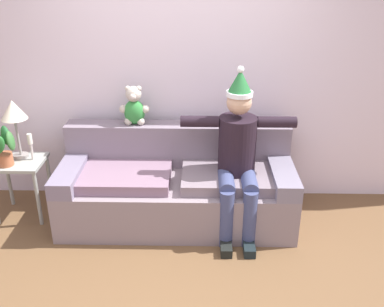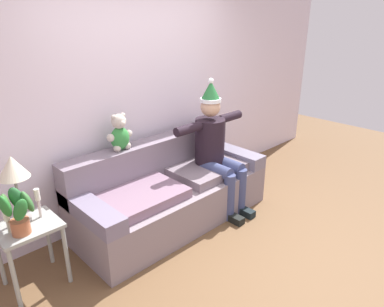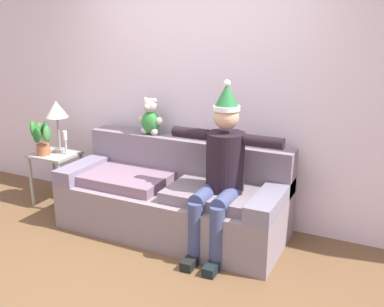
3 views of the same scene
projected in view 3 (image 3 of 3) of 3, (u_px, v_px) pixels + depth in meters
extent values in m
plane|color=brown|center=(114.00, 281.00, 3.47)|extent=(10.00, 10.00, 0.00)
cube|color=silver|center=(198.00, 87.00, 4.41)|extent=(7.00, 0.10, 2.70)
cube|color=gray|center=(172.00, 210.00, 4.24)|extent=(2.18, 0.89, 0.45)
cube|color=slate|center=(187.00, 159.00, 4.40)|extent=(2.18, 0.24, 0.42)
cube|color=slate|center=(90.00, 167.00, 4.57)|extent=(0.22, 0.89, 0.15)
cube|color=slate|center=(271.00, 199.00, 3.75)|extent=(0.22, 0.89, 0.15)
cube|color=slate|center=(126.00, 178.00, 4.33)|extent=(0.87, 0.62, 0.10)
cube|color=slate|center=(217.00, 194.00, 3.91)|extent=(0.87, 0.62, 0.10)
cylinder|color=black|center=(225.00, 161.00, 3.82)|extent=(0.34, 0.34, 0.52)
sphere|color=tan|center=(226.00, 117.00, 3.71)|extent=(0.22, 0.22, 0.22)
cylinder|color=white|center=(227.00, 108.00, 3.69)|extent=(0.23, 0.23, 0.04)
cone|color=#246C34|center=(227.00, 95.00, 3.65)|extent=(0.21, 0.21, 0.20)
sphere|color=white|center=(227.00, 83.00, 3.62)|extent=(0.06, 0.06, 0.06)
cylinder|color=#3D4570|center=(205.00, 195.00, 3.77)|extent=(0.14, 0.40, 0.14)
cylinder|color=#3D4570|center=(195.00, 233.00, 3.68)|extent=(0.13, 0.13, 0.55)
cube|color=black|center=(191.00, 262.00, 3.68)|extent=(0.10, 0.24, 0.08)
cylinder|color=#3D4570|center=(227.00, 199.00, 3.69)|extent=(0.14, 0.40, 0.14)
cylinder|color=#3D4570|center=(217.00, 238.00, 3.59)|extent=(0.13, 0.13, 0.55)
cube|color=black|center=(213.00, 267.00, 3.59)|extent=(0.10, 0.24, 0.08)
cylinder|color=black|center=(191.00, 133.00, 3.90)|extent=(0.34, 0.10, 0.10)
cylinder|color=black|center=(264.00, 142.00, 3.62)|extent=(0.34, 0.10, 0.10)
ellipsoid|color=#30843A|center=(151.00, 123.00, 4.47)|extent=(0.20, 0.16, 0.24)
sphere|color=beige|center=(150.00, 105.00, 4.42)|extent=(0.15, 0.15, 0.15)
sphere|color=beige|center=(147.00, 107.00, 4.37)|extent=(0.07, 0.07, 0.07)
sphere|color=beige|center=(146.00, 100.00, 4.43)|extent=(0.05, 0.05, 0.05)
sphere|color=beige|center=(155.00, 101.00, 4.38)|extent=(0.05, 0.05, 0.05)
sphere|color=beige|center=(142.00, 119.00, 4.51)|extent=(0.08, 0.08, 0.08)
sphere|color=beige|center=(145.00, 131.00, 4.50)|extent=(0.08, 0.08, 0.08)
sphere|color=beige|center=(160.00, 121.00, 4.42)|extent=(0.08, 0.08, 0.08)
sphere|color=beige|center=(155.00, 132.00, 4.45)|extent=(0.08, 0.08, 0.08)
cube|color=#9AA099|center=(55.00, 155.00, 4.83)|extent=(0.48, 0.42, 0.03)
cylinder|color=#9AA099|center=(31.00, 181.00, 4.85)|extent=(0.04, 0.04, 0.55)
cylinder|color=#9AA099|center=(60.00, 187.00, 4.67)|extent=(0.04, 0.04, 0.55)
cylinder|color=#9AA099|center=(54.00, 172.00, 5.16)|extent=(0.04, 0.04, 0.55)
cylinder|color=#9AA099|center=(82.00, 177.00, 4.98)|extent=(0.04, 0.04, 0.55)
cylinder|color=gray|center=(60.00, 150.00, 4.89)|extent=(0.14, 0.14, 0.03)
cylinder|color=gray|center=(59.00, 133.00, 4.83)|extent=(0.02, 0.02, 0.36)
cone|color=#F4E6C9|center=(56.00, 109.00, 4.75)|extent=(0.24, 0.24, 0.18)
cylinder|color=#A45939|center=(43.00, 149.00, 4.75)|extent=(0.14, 0.14, 0.12)
ellipsoid|color=#326931|center=(47.00, 134.00, 4.66)|extent=(0.11, 0.15, 0.21)
ellipsoid|color=#24612E|center=(46.00, 129.00, 4.71)|extent=(0.15, 0.15, 0.21)
ellipsoid|color=#37662D|center=(39.00, 130.00, 4.74)|extent=(0.10, 0.16, 0.21)
ellipsoid|color=#25732A|center=(33.00, 129.00, 4.70)|extent=(0.12, 0.13, 0.20)
ellipsoid|color=#246B2B|center=(37.00, 135.00, 4.64)|extent=(0.15, 0.08, 0.21)
cylinder|color=beige|center=(44.00, 147.00, 4.85)|extent=(0.02, 0.02, 0.11)
cylinder|color=white|center=(43.00, 138.00, 4.81)|extent=(0.04, 0.04, 0.10)
cylinder|color=beige|center=(66.00, 147.00, 4.78)|extent=(0.02, 0.02, 0.16)
cylinder|color=white|center=(65.00, 135.00, 4.74)|extent=(0.04, 0.04, 0.10)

